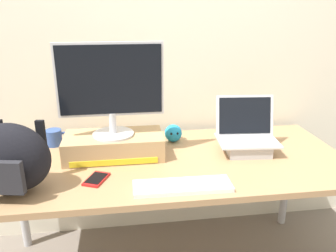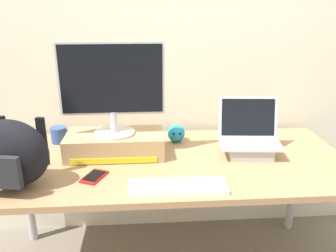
{
  "view_description": "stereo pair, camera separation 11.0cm",
  "coord_description": "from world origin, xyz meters",
  "px_view_note": "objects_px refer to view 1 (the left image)",
  "views": [
    {
      "loc": [
        -0.22,
        -1.57,
        1.46
      ],
      "look_at": [
        0.0,
        0.0,
        0.89
      ],
      "focal_mm": 36.35,
      "sensor_mm": 36.0,
      "label": 1
    },
    {
      "loc": [
        -0.11,
        -1.58,
        1.46
      ],
      "look_at": [
        0.0,
        0.0,
        0.89
      ],
      "focal_mm": 36.35,
      "sensor_mm": 36.0,
      "label": 2
    }
  ],
  "objects_px": {
    "messenger_backpack": "(10,158)",
    "plush_toy": "(173,133)",
    "open_laptop": "(247,141)",
    "external_keyboard": "(182,186)",
    "toner_box_yellow": "(114,145)",
    "cell_phone": "(96,179)",
    "desktop_monitor": "(111,87)",
    "coffee_mug": "(54,138)"
  },
  "relations": [
    {
      "from": "messenger_backpack",
      "to": "plush_toy",
      "type": "relative_size",
      "value": 3.67
    },
    {
      "from": "open_laptop",
      "to": "external_keyboard",
      "type": "height_order",
      "value": "open_laptop"
    },
    {
      "from": "open_laptop",
      "to": "toner_box_yellow",
      "type": "bearing_deg",
      "value": -178.0
    },
    {
      "from": "external_keyboard",
      "to": "messenger_backpack",
      "type": "distance_m",
      "value": 0.73
    },
    {
      "from": "cell_phone",
      "to": "plush_toy",
      "type": "bearing_deg",
      "value": 68.89
    },
    {
      "from": "cell_phone",
      "to": "plush_toy",
      "type": "height_order",
      "value": "plush_toy"
    },
    {
      "from": "toner_box_yellow",
      "to": "open_laptop",
      "type": "distance_m",
      "value": 0.7
    },
    {
      "from": "desktop_monitor",
      "to": "messenger_backpack",
      "type": "height_order",
      "value": "desktop_monitor"
    },
    {
      "from": "cell_phone",
      "to": "plush_toy",
      "type": "relative_size",
      "value": 1.53
    },
    {
      "from": "open_laptop",
      "to": "plush_toy",
      "type": "relative_size",
      "value": 3.32
    },
    {
      "from": "coffee_mug",
      "to": "cell_phone",
      "type": "height_order",
      "value": "coffee_mug"
    },
    {
      "from": "messenger_backpack",
      "to": "coffee_mug",
      "type": "xyz_separation_m",
      "value": [
        0.08,
        0.49,
        -0.1
      ]
    },
    {
      "from": "messenger_backpack",
      "to": "cell_phone",
      "type": "bearing_deg",
      "value": 17.94
    },
    {
      "from": "open_laptop",
      "to": "plush_toy",
      "type": "xyz_separation_m",
      "value": [
        -0.37,
        0.2,
        -0.01
      ]
    },
    {
      "from": "external_keyboard",
      "to": "desktop_monitor",
      "type": "bearing_deg",
      "value": 128.69
    },
    {
      "from": "desktop_monitor",
      "to": "messenger_backpack",
      "type": "distance_m",
      "value": 0.56
    },
    {
      "from": "desktop_monitor",
      "to": "messenger_backpack",
      "type": "relative_size",
      "value": 1.43
    },
    {
      "from": "messenger_backpack",
      "to": "coffee_mug",
      "type": "bearing_deg",
      "value": 91.1
    },
    {
      "from": "open_laptop",
      "to": "desktop_monitor",
      "type": "bearing_deg",
      "value": -177.9
    },
    {
      "from": "messenger_backpack",
      "to": "cell_phone",
      "type": "distance_m",
      "value": 0.37
    },
    {
      "from": "desktop_monitor",
      "to": "plush_toy",
      "type": "bearing_deg",
      "value": 25.07
    },
    {
      "from": "desktop_monitor",
      "to": "toner_box_yellow",
      "type": "bearing_deg",
      "value": 90.1
    },
    {
      "from": "desktop_monitor",
      "to": "cell_phone",
      "type": "bearing_deg",
      "value": -107.58
    },
    {
      "from": "external_keyboard",
      "to": "coffee_mug",
      "type": "height_order",
      "value": "coffee_mug"
    },
    {
      "from": "desktop_monitor",
      "to": "coffee_mug",
      "type": "distance_m",
      "value": 0.5
    },
    {
      "from": "messenger_backpack",
      "to": "external_keyboard",
      "type": "bearing_deg",
      "value": 4.01
    },
    {
      "from": "coffee_mug",
      "to": "cell_phone",
      "type": "distance_m",
      "value": 0.52
    },
    {
      "from": "external_keyboard",
      "to": "messenger_backpack",
      "type": "height_order",
      "value": "messenger_backpack"
    },
    {
      "from": "toner_box_yellow",
      "to": "coffee_mug",
      "type": "bearing_deg",
      "value": 149.79
    },
    {
      "from": "toner_box_yellow",
      "to": "external_keyboard",
      "type": "xyz_separation_m",
      "value": [
        0.29,
        -0.38,
        -0.05
      ]
    },
    {
      "from": "open_laptop",
      "to": "cell_phone",
      "type": "height_order",
      "value": "open_laptop"
    },
    {
      "from": "toner_box_yellow",
      "to": "cell_phone",
      "type": "bearing_deg",
      "value": -107.24
    },
    {
      "from": "open_laptop",
      "to": "coffee_mug",
      "type": "distance_m",
      "value": 1.06
    },
    {
      "from": "open_laptop",
      "to": "external_keyboard",
      "type": "bearing_deg",
      "value": -135.07
    },
    {
      "from": "coffee_mug",
      "to": "plush_toy",
      "type": "relative_size",
      "value": 1.3
    },
    {
      "from": "messenger_backpack",
      "to": "coffee_mug",
      "type": "distance_m",
      "value": 0.51
    },
    {
      "from": "open_laptop",
      "to": "messenger_backpack",
      "type": "bearing_deg",
      "value": -161.82
    },
    {
      "from": "external_keyboard",
      "to": "coffee_mug",
      "type": "relative_size",
      "value": 3.27
    },
    {
      "from": "external_keyboard",
      "to": "coffee_mug",
      "type": "bearing_deg",
      "value": 138.53
    },
    {
      "from": "external_keyboard",
      "to": "messenger_backpack",
      "type": "bearing_deg",
      "value": 174.47
    },
    {
      "from": "open_laptop",
      "to": "messenger_backpack",
      "type": "xyz_separation_m",
      "value": [
        -1.12,
        -0.26,
        0.09
      ]
    },
    {
      "from": "external_keyboard",
      "to": "plush_toy",
      "type": "bearing_deg",
      "value": 86.45
    }
  ]
}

